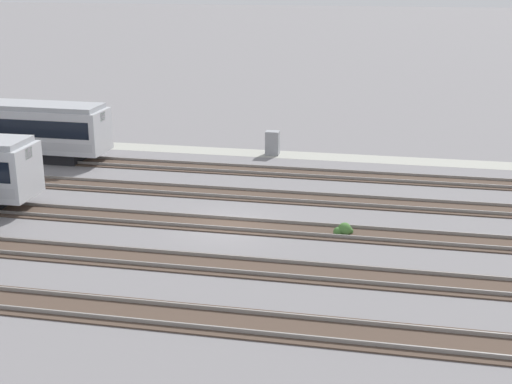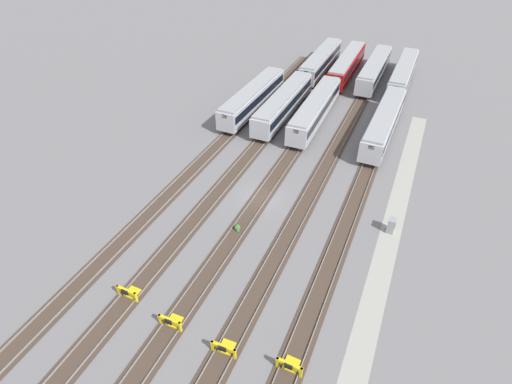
{
  "view_description": "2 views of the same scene",
  "coord_description": "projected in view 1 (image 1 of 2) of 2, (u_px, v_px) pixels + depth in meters",
  "views": [
    {
      "loc": [
        -7.82,
        31.72,
        12.11
      ],
      "look_at": [
        -1.39,
        0.0,
        1.8
      ],
      "focal_mm": 50.0,
      "sensor_mm": 36.0,
      "label": 1
    },
    {
      "loc": [
        -31.76,
        -13.45,
        27.55
      ],
      "look_at": [
        -1.39,
        0.0,
        1.8
      ],
      "focal_mm": 28.0,
      "sensor_mm": 36.0,
      "label": 2
    }
  ],
  "objects": [
    {
      "name": "rail_track_nearest",
      "position": [
        265.0,
        171.0,
        43.79
      ],
      "size": [
        90.0,
        2.23,
        0.21
      ],
      "color": "#47382D",
      "rests_on": "ground"
    },
    {
      "name": "rail_track_farthest",
      "position": [
        165.0,
        315.0,
        25.73
      ],
      "size": [
        90.0,
        2.23,
        0.21
      ],
      "color": "#47382D",
      "rests_on": "ground"
    },
    {
      "name": "service_walkway",
      "position": [
        277.0,
        154.0,
        47.86
      ],
      "size": [
        54.0,
        2.0,
        0.01
      ],
      "primitive_type": "cube",
      "color": "#9E9E93",
      "rests_on": "ground"
    },
    {
      "name": "rail_track_far_inner",
      "position": [
        201.0,
        263.0,
        30.25
      ],
      "size": [
        90.0,
        2.23,
        0.21
      ],
      "color": "#47382D",
      "rests_on": "ground"
    },
    {
      "name": "electrical_cabinet",
      "position": [
        273.0,
        143.0,
        47.56
      ],
      "size": [
        0.9,
        0.73,
        1.6
      ],
      "color": "gray",
      "rests_on": "ground"
    },
    {
      "name": "weed_clump",
      "position": [
        344.0,
        230.0,
        33.49
      ],
      "size": [
        0.92,
        0.7,
        0.64
      ],
      "color": "#427033",
      "rests_on": "ground"
    },
    {
      "name": "ground_plane",
      "position": [
        228.0,
        225.0,
        34.78
      ],
      "size": [
        400.0,
        400.0,
        0.0
      ],
      "primitive_type": "plane",
      "color": "slate"
    },
    {
      "name": "rail_track_middle",
      "position": [
        228.0,
        225.0,
        34.76
      ],
      "size": [
        90.0,
        2.24,
        0.21
      ],
      "color": "#47382D",
      "rests_on": "ground"
    },
    {
      "name": "rail_track_near_inner",
      "position": [
        249.0,
        195.0,
        39.28
      ],
      "size": [
        90.0,
        2.24,
        0.21
      ],
      "color": "#47382D",
      "rests_on": "ground"
    }
  ]
}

